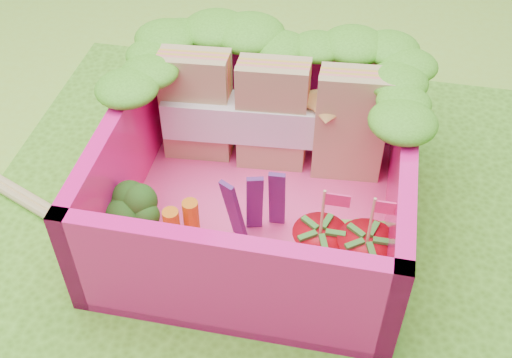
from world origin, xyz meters
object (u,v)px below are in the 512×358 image
object	(u,v)px
bento_box	(258,175)
strawberry_right	(364,259)
sandwich_stack	(274,116)
broccoli	(139,209)
strawberry_left	(319,249)
chopsticks	(27,199)

from	to	relation	value
bento_box	strawberry_right	size ratio (longest dim) A/B	2.70
bento_box	strawberry_right	xyz separation A→B (m)	(0.50, -0.30, -0.10)
bento_box	strawberry_right	world-z (taller)	bento_box
sandwich_stack	broccoli	distance (m)	0.78
broccoli	strawberry_right	size ratio (longest dim) A/B	0.69
strawberry_left	strawberry_right	xyz separation A→B (m)	(0.19, -0.02, 0.01)
sandwich_stack	broccoli	size ratio (longest dim) A/B	3.23
bento_box	sandwich_stack	xyz separation A→B (m)	(0.01, 0.35, 0.06)
strawberry_left	strawberry_right	size ratio (longest dim) A/B	0.97
strawberry_right	chopsticks	world-z (taller)	strawberry_right
sandwich_stack	strawberry_left	size ratio (longest dim) A/B	2.30
chopsticks	strawberry_right	bearing A→B (deg)	-6.12
broccoli	strawberry_right	distance (m)	0.98
strawberry_left	strawberry_right	distance (m)	0.19
bento_box	strawberry_left	xyz separation A→B (m)	(0.31, -0.28, -0.10)
sandwich_stack	chopsticks	world-z (taller)	sandwich_stack
broccoli	strawberry_right	xyz separation A→B (m)	(0.97, -0.05, -0.05)
broccoli	sandwich_stack	bearing A→B (deg)	51.49
sandwich_stack	broccoli	xyz separation A→B (m)	(-0.48, -0.60, -0.11)
sandwich_stack	chopsticks	xyz separation A→B (m)	(-1.11, -0.48, -0.31)
bento_box	strawberry_left	size ratio (longest dim) A/B	2.77
bento_box	chopsticks	xyz separation A→B (m)	(-1.11, -0.13, -0.25)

